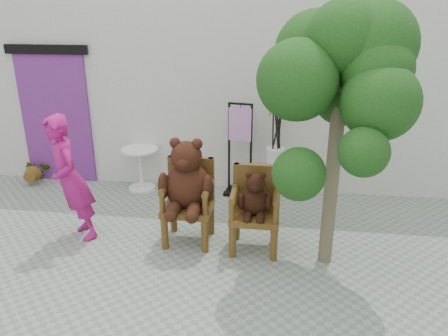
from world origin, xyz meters
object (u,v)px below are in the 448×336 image
object	(u,v)px
display_stand	(240,160)
tree	(342,72)
chair_small	(255,202)
stool_bucket	(275,158)
cafe_table	(140,164)
person	(70,179)
chair_big	(187,185)

from	to	relation	value
display_stand	tree	distance (m)	2.74
chair_small	stool_bucket	distance (m)	1.66
cafe_table	tree	world-z (taller)	tree
person	cafe_table	xyz separation A→B (m)	(0.34, 1.72, -0.40)
chair_small	cafe_table	world-z (taller)	chair_small
tree	cafe_table	bearing A→B (deg)	148.40
chair_big	cafe_table	size ratio (longest dim) A/B	2.00
person	cafe_table	size ratio (longest dim) A/B	2.39
chair_big	stool_bucket	world-z (taller)	stool_bucket
tree	stool_bucket	bearing A→B (deg)	110.86
person	tree	size ratio (longest dim) A/B	0.56
person	cafe_table	distance (m)	1.80
cafe_table	display_stand	size ratio (longest dim) A/B	0.47
cafe_table	person	bearing A→B (deg)	-101.15
display_stand	tree	size ratio (longest dim) A/B	0.50
tree	person	bearing A→B (deg)	178.91
tree	display_stand	bearing A→B (deg)	124.90
person	tree	distance (m)	3.53
chair_big	tree	world-z (taller)	tree
chair_small	display_stand	distance (m)	1.68
chair_big	display_stand	xyz separation A→B (m)	(0.51, 1.59, -0.20)
stool_bucket	display_stand	bearing A→B (deg)	-179.66
chair_big	cafe_table	xyz separation A→B (m)	(-1.15, 1.59, -0.35)
chair_big	tree	bearing A→B (deg)	-6.30
chair_big	person	world-z (taller)	person
chair_small	person	size ratio (longest dim) A/B	0.63
cafe_table	stool_bucket	size ratio (longest dim) A/B	0.48
cafe_table	display_stand	xyz separation A→B (m)	(1.66, -0.00, 0.14)
stool_bucket	tree	world-z (taller)	tree
cafe_table	tree	xyz separation A→B (m)	(2.90, -1.78, 1.82)
display_stand	stool_bucket	bearing A→B (deg)	10.26
cafe_table	tree	distance (m)	3.86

